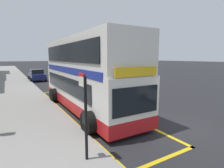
{
  "coord_description": "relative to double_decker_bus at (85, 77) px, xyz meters",
  "views": [
    {
      "loc": [
        -6.66,
        -5.28,
        3.25
      ],
      "look_at": [
        -0.44,
        5.17,
        1.42
      ],
      "focal_mm": 28.39,
      "sensor_mm": 36.0,
      "label": 1
    }
  ],
  "objects": [
    {
      "name": "ground_plane",
      "position": [
        2.46,
        26.95,
        -2.06
      ],
      "size": [
        260.0,
        260.0,
        0.0
      ],
      "primitive_type": "plane",
      "color": "black"
    },
    {
      "name": "pavement_near",
      "position": [
        -4.54,
        26.95,
        -1.99
      ],
      "size": [
        6.0,
        76.0,
        0.14
      ],
      "primitive_type": "cube",
      "color": "gray",
      "rests_on": "ground"
    },
    {
      "name": "double_decker_bus",
      "position": [
        0.0,
        0.0,
        0.0
      ],
      "size": [
        3.19,
        10.22,
        4.4
      ],
      "color": "white",
      "rests_on": "ground"
    },
    {
      "name": "bus_bay_markings",
      "position": [
        -0.03,
        0.07,
        -2.06
      ],
      "size": [
        3.02,
        13.59,
        0.01
      ],
      "color": "gold",
      "rests_on": "ground"
    },
    {
      "name": "bus_stop_sign",
      "position": [
        -2.28,
        -5.5,
        -0.36
      ],
      "size": [
        0.09,
        0.51,
        2.64
      ],
      "color": "black",
      "rests_on": "pavement_near"
    },
    {
      "name": "parked_car_navy_across",
      "position": [
        7.5,
        21.9,
        -1.26
      ],
      "size": [
        2.09,
        4.2,
        1.62
      ],
      "rotation": [
        0.0,
        0.0,
        3.14
      ],
      "color": "navy",
      "rests_on": "ground"
    },
    {
      "name": "parked_car_navy_kerbside",
      "position": [
        -0.63,
        16.19,
        -1.26
      ],
      "size": [
        2.09,
        4.2,
        1.62
      ],
      "rotation": [
        0.0,
        0.0,
        0.0
      ],
      "color": "navy",
      "rests_on": "ground"
    }
  ]
}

